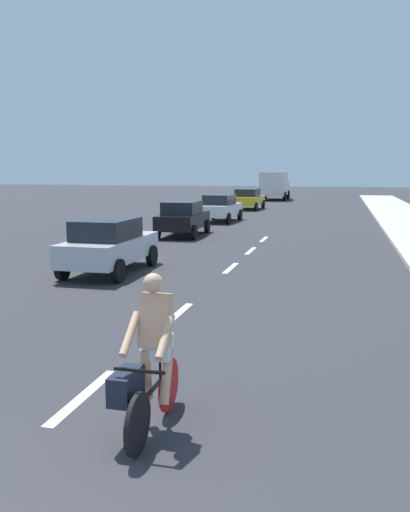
# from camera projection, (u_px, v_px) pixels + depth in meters

# --- Properties ---
(ground_plane) EXTENTS (160.00, 160.00, 0.00)m
(ground_plane) POSITION_uv_depth(u_px,v_px,m) (263.00, 240.00, 22.59)
(ground_plane) COLOR #2D2D33
(lane_stripe_1) EXTENTS (0.16, 1.80, 0.01)m
(lane_stripe_1) POSITION_uv_depth(u_px,v_px,m) (83.00, 396.00, 6.97)
(lane_stripe_1) COLOR white
(lane_stripe_1) RESTS_ON ground
(lane_stripe_2) EXTENTS (0.16, 1.80, 0.01)m
(lane_stripe_2) POSITION_uv_depth(u_px,v_px,m) (178.00, 314.00, 10.94)
(lane_stripe_2) COLOR white
(lane_stripe_2) RESTS_ON ground
(lane_stripe_3) EXTENTS (0.16, 1.80, 0.01)m
(lane_stripe_3) POSITION_uv_depth(u_px,v_px,m) (231.00, 268.00, 16.13)
(lane_stripe_3) COLOR white
(lane_stripe_3) RESTS_ON ground
(lane_stripe_4) EXTENTS (0.16, 1.80, 0.01)m
(lane_stripe_4) POSITION_uv_depth(u_px,v_px,m) (251.00, 251.00, 19.62)
(lane_stripe_4) COLOR white
(lane_stripe_4) RESTS_ON ground
(lane_stripe_5) EXTENTS (0.16, 1.80, 0.01)m
(lane_stripe_5) POSITION_uv_depth(u_px,v_px,m) (264.00, 239.00, 22.94)
(lane_stripe_5) COLOR white
(lane_stripe_5) RESTS_ON ground
(cyclist) EXTENTS (0.62, 1.71, 1.82)m
(cyclist) POSITION_uv_depth(u_px,v_px,m) (149.00, 361.00, 5.90)
(cyclist) COLOR black
(cyclist) RESTS_ON ground
(parked_car_silver) EXTENTS (1.83, 3.88, 1.57)m
(parked_car_silver) POSITION_uv_depth(u_px,v_px,m) (109.00, 244.00, 15.29)
(parked_car_silver) COLOR #B7BABF
(parked_car_silver) RESTS_ON ground
(parked_car_black) EXTENTS (1.92, 3.95, 1.57)m
(parked_car_black) POSITION_uv_depth(u_px,v_px,m) (183.00, 218.00, 24.02)
(parked_car_black) COLOR black
(parked_car_black) RESTS_ON ground
(parked_car_white) EXTENTS (2.03, 4.06, 1.57)m
(parked_car_white) POSITION_uv_depth(u_px,v_px,m) (220.00, 207.00, 30.76)
(parked_car_white) COLOR white
(parked_car_white) RESTS_ON ground
(parked_car_yellow) EXTENTS (2.12, 4.31, 1.57)m
(parked_car_yellow) POSITION_uv_depth(u_px,v_px,m) (248.00, 198.00, 40.51)
(parked_car_yellow) COLOR gold
(parked_car_yellow) RESTS_ON ground
(delivery_truck) EXTENTS (2.71, 6.26, 2.80)m
(delivery_truck) POSITION_uv_depth(u_px,v_px,m) (275.00, 185.00, 53.76)
(delivery_truck) COLOR beige
(delivery_truck) RESTS_ON ground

